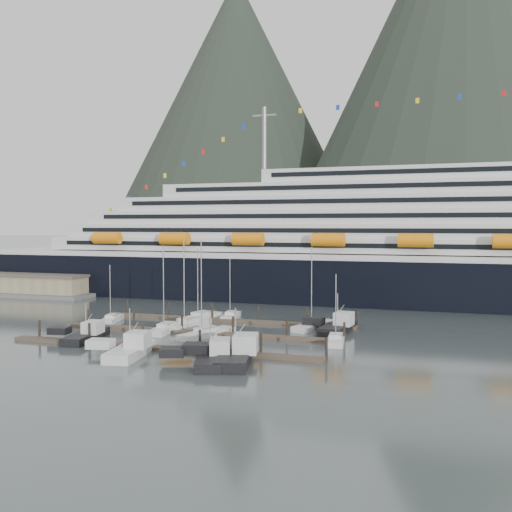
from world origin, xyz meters
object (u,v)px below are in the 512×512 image
Objects in this scene: cruise_ship at (434,250)px; sailboat_c at (188,325)px; warehouse at (22,284)px; sailboat_f at (231,316)px; sailboat_e at (201,318)px; sailboat_a at (112,320)px; sailboat_b at (166,329)px; sailboat_d at (206,334)px; trawler_d at (234,355)px; trawler_c at (209,356)px; sailboat_h at (336,341)px; trawler_a at (85,335)px; trawler_b at (129,350)px; sailboat_g at (315,326)px; trawler_e at (337,327)px.

cruise_ship is 13.21× the size of sailboat_c.
cruise_ship is 103.31m from warehouse.
warehouse is 3.95× the size of sailboat_f.
sailboat_e is 5.85m from sailboat_f.
cruise_ship is 72.15m from sailboat_a.
sailboat_b is at bearing 155.62° from sailboat_f.
sailboat_c is (-38.80, -46.93, -11.59)m from cruise_ship.
sailboat_d is 18.49m from trawler_d.
trawler_d is (-22.03, -68.75, -11.08)m from cruise_ship.
sailboat_a is 0.68× the size of sailboat_c.
trawler_d is at bearing -136.01° from sailboat_e.
trawler_c is 0.96× the size of trawler_d.
sailboat_h reaches higher than trawler_a.
trawler_b is at bearing -117.66° from cruise_ship.
trawler_a is at bearing -176.99° from sailboat_a.
sailboat_f is (-2.93, 18.58, -0.03)m from sailboat_d.
trawler_a is (-31.15, -21.12, 0.40)m from sailboat_g.
sailboat_e reaches higher than trawler_c.
warehouse is 3.11× the size of sailboat_b.
sailboat_a is at bearing -34.65° from warehouse.
sailboat_a reaches higher than warehouse.
warehouse is at bearing 41.05° from trawler_d.
sailboat_a reaches higher than trawler_a.
trawler_a is (-10.20, -15.16, 0.37)m from sailboat_c.
warehouse is at bearing 59.34° from sailboat_h.
sailboat_e is at bearing -22.55° from warehouse.
sailboat_b is 25.06m from sailboat_g.
sailboat_a is at bearing 40.69° from trawler_d.
warehouse is 97.55m from trawler_d.
trawler_a is (-8.57, -10.25, 0.40)m from sailboat_b.
sailboat_d is at bearing -30.28° from warehouse.
cruise_ship is 46.17m from sailboat_g.
sailboat_c is 1.22× the size of trawler_c.
sailboat_e is 25.05m from trawler_a.
sailboat_h reaches higher than trawler_e.
trawler_c is (14.87, -31.24, 0.42)m from sailboat_e.
sailboat_a is 21.97m from sailboat_f.
warehouse is 2.93× the size of sailboat_d.
sailboat_a is 0.80× the size of trawler_d.
sailboat_b is 5.17m from sailboat_c.
sailboat_b reaches higher than trawler_a.
sailboat_g reaches higher than sailboat_h.
cruise_ship reaches higher than trawler_a.
sailboat_b is at bearing 2.04° from trawler_b.
sailboat_d reaches higher than sailboat_b.
sailboat_c is 1.01× the size of sailboat_d.
trawler_e reaches higher than trawler_a.
sailboat_g is (14.65, 12.57, -0.00)m from sailboat_d.
trawler_b is (3.21, -31.21, 0.48)m from sailboat_e.
cruise_ship is 61.98m from sailboat_c.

